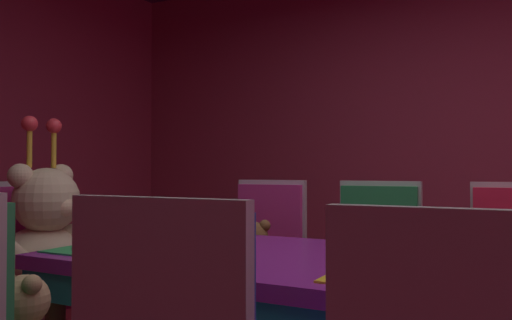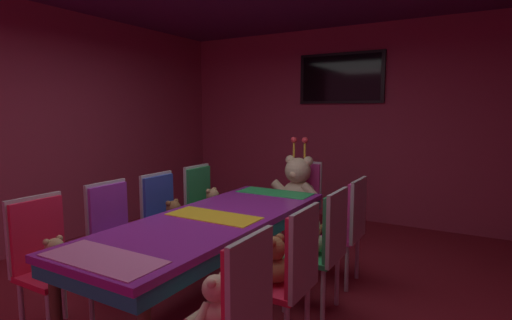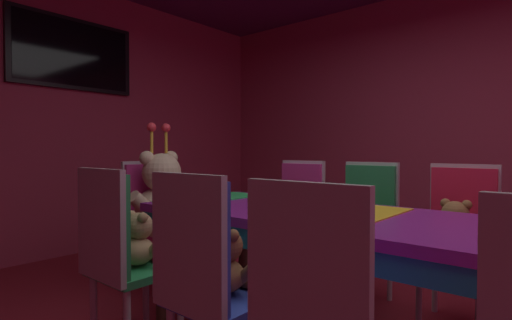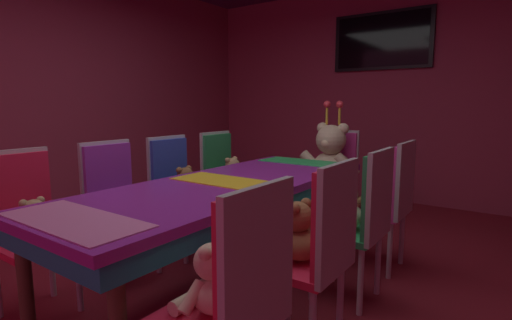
% 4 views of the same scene
% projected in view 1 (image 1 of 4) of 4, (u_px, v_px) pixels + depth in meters
% --- Properties ---
extents(wall_right, '(0.12, 6.40, 2.80)m').
position_uv_depth(wall_right, '(481.00, 123.00, 3.92)').
color(wall_right, '#99334C').
rests_on(wall_right, ground_plane).
extents(banquet_table, '(0.90, 2.52, 0.75)m').
position_uv_depth(banquet_table, '(407.00, 292.00, 1.62)').
color(banquet_table, purple).
rests_on(banquet_table, ground_plane).
extents(chair_right_2, '(0.42, 0.41, 0.98)m').
position_uv_depth(chair_right_2, '(376.00, 261.00, 2.52)').
color(chair_right_2, '#268C4C').
rests_on(chair_right_2, ground_plane).
extents(teddy_right_2, '(0.26, 0.34, 0.32)m').
position_uv_depth(teddy_right_2, '(368.00, 266.00, 2.39)').
color(teddy_right_2, beige).
rests_on(teddy_right_2, chair_right_2).
extents(chair_right_3, '(0.42, 0.41, 0.98)m').
position_uv_depth(chair_right_3, '(265.00, 252.00, 2.80)').
color(chair_right_3, '#CC338C').
rests_on(chair_right_3, ground_plane).
extents(teddy_right_3, '(0.27, 0.34, 0.32)m').
position_uv_depth(teddy_right_3, '(252.00, 256.00, 2.67)').
color(teddy_right_3, brown).
rests_on(teddy_right_3, chair_right_3).
extents(throne_chair, '(0.41, 0.42, 0.98)m').
position_uv_depth(throne_chair, '(23.00, 263.00, 2.47)').
color(throne_chair, '#CC338C').
rests_on(throne_chair, ground_plane).
extents(king_teddy_bear, '(0.64, 0.50, 0.83)m').
position_uv_depth(king_teddy_bear, '(47.00, 238.00, 2.40)').
color(king_teddy_bear, beige).
rests_on(king_teddy_bear, throne_chair).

